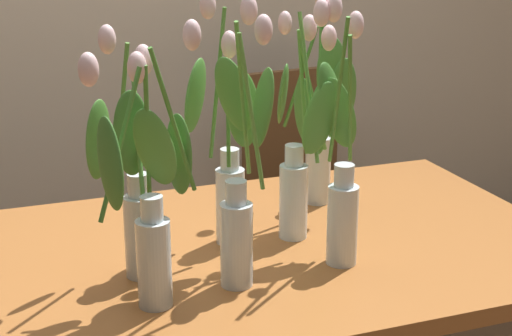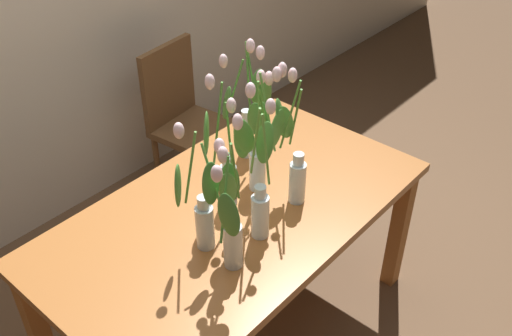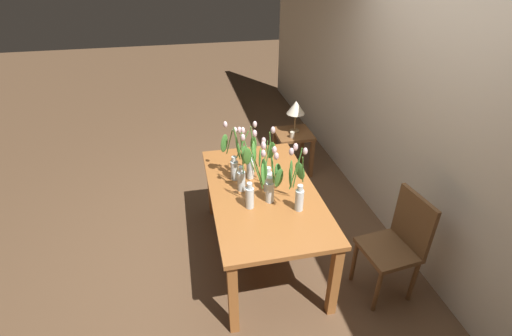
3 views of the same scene
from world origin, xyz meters
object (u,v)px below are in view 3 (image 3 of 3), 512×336
object	(u,v)px
dining_table	(263,199)
table_lamp	(296,108)
tulip_vase_3	(267,171)
pillar_candle	(292,135)
side_table	(293,141)
tulip_vase_4	(235,159)
tulip_vase_1	(249,160)
tulip_vase_2	(271,182)
tulip_vase_5	(297,186)
tulip_vase_0	(244,171)
dining_chair	(398,241)
tulip_vase_6	(254,188)

from	to	relation	value
dining_table	table_lamp	distance (m)	1.63
table_lamp	tulip_vase_3	bearing A→B (deg)	-25.89
dining_table	pillar_candle	xyz separation A→B (m)	(-1.28, 0.66, -0.06)
dining_table	pillar_candle	distance (m)	1.44
dining_table	side_table	distance (m)	1.60
tulip_vase_4	side_table	xyz separation A→B (m)	(-1.18, 0.91, -0.51)
tulip_vase_1	tulip_vase_2	size ratio (longest dim) A/B	0.93
pillar_candle	dining_table	bearing A→B (deg)	-27.13
tulip_vase_1	tulip_vase_4	size ratio (longest dim) A/B	0.97
pillar_candle	tulip_vase_1	bearing A→B (deg)	-34.97
tulip_vase_1	tulip_vase_5	bearing A→B (deg)	27.12
tulip_vase_0	dining_chair	bearing A→B (deg)	60.41
tulip_vase_0	tulip_vase_3	xyz separation A→B (m)	(0.03, 0.19, -0.01)
tulip_vase_2	pillar_candle	xyz separation A→B (m)	(-1.47, 0.64, -0.36)
dining_table	tulip_vase_3	xyz separation A→B (m)	(0.00, 0.04, 0.28)
tulip_vase_0	tulip_vase_6	bearing A→B (deg)	7.60
tulip_vase_3	tulip_vase_4	distance (m)	0.33
tulip_vase_1	tulip_vase_6	bearing A→B (deg)	-6.02
tulip_vase_1	side_table	size ratio (longest dim) A/B	0.97
tulip_vase_2	table_lamp	xyz separation A→B (m)	(-1.63, 0.72, -0.09)
tulip_vase_1	table_lamp	size ratio (longest dim) A/B	1.34
dining_table	tulip_vase_2	bearing A→B (deg)	6.17
tulip_vase_2	tulip_vase_6	distance (m)	0.15
tulip_vase_0	tulip_vase_5	world-z (taller)	tulip_vase_0
tulip_vase_6	table_lamp	world-z (taller)	tulip_vase_6
tulip_vase_2	tulip_vase_6	xyz separation A→B (m)	(0.02, -0.14, -0.02)
dining_table	dining_chair	bearing A→B (deg)	57.84
dining_table	tulip_vase_2	world-z (taller)	tulip_vase_2
tulip_vase_3	tulip_vase_4	size ratio (longest dim) A/B	1.05
tulip_vase_2	tulip_vase_6	bearing A→B (deg)	-80.94
tulip_vase_3	tulip_vase_5	size ratio (longest dim) A/B	0.99
tulip_vase_2	tulip_vase_4	size ratio (longest dim) A/B	1.03
dining_table	tulip_vase_4	distance (m)	0.42
side_table	tulip_vase_1	bearing A→B (deg)	-34.02
side_table	table_lamp	distance (m)	0.43
dining_table	table_lamp	world-z (taller)	table_lamp
dining_table	tulip_vase_4	size ratio (longest dim) A/B	2.90
tulip_vase_5	pillar_candle	distance (m)	1.69
tulip_vase_0	tulip_vase_5	distance (m)	0.49
tulip_vase_0	table_lamp	xyz separation A→B (m)	(-1.41, 0.89, -0.08)
tulip_vase_2	tulip_vase_3	bearing A→B (deg)	175.39
dining_chair	table_lamp	bearing A→B (deg)	-173.63
tulip_vase_3	tulip_vase_5	world-z (taller)	tulip_vase_5
dining_chair	side_table	bearing A→B (deg)	-172.96
tulip_vase_0	side_table	bearing A→B (deg)	147.69
pillar_candle	tulip_vase_4	bearing A→B (deg)	-39.06
tulip_vase_4	tulip_vase_3	bearing A→B (deg)	44.98
tulip_vase_6	dining_table	bearing A→B (deg)	149.62
tulip_vase_3	tulip_vase_5	distance (m)	0.34
pillar_candle	side_table	bearing A→B (deg)	154.73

